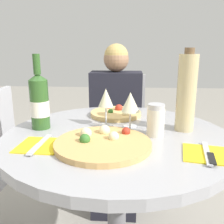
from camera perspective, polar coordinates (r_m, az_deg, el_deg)
dining_table at (r=1.09m, az=1.12°, el=-12.80°), size 0.92×0.92×0.78m
chair_behind_diner at (r=1.92m, az=1.00°, el=-6.27°), size 0.43×0.43×0.91m
seated_diner at (r=1.75m, az=0.77°, el=-5.83°), size 0.35×0.40×1.14m
pizza_large at (r=0.89m, az=-2.16°, el=-7.01°), size 0.34×0.34×0.05m
pizza_small_far at (r=1.27m, az=0.90°, el=-0.27°), size 0.26×0.26×0.05m
wine_bottle at (r=1.10m, az=-16.26°, el=2.30°), size 0.08×0.08×0.31m
tall_carafe at (r=1.06m, az=16.65°, el=4.29°), size 0.08×0.08×0.34m
sugar_shaker at (r=0.99m, az=9.96°, el=-1.87°), size 0.07×0.07×0.13m
wine_glass_back_right at (r=1.08m, az=4.19°, el=2.40°), size 0.07×0.07×0.15m
wine_glass_back_left at (r=1.08m, az=-1.41°, el=3.06°), size 0.07×0.07×0.17m
wine_glass_front_right at (r=1.01m, az=4.22°, el=2.07°), size 0.08×0.08×0.16m
place_setting_left at (r=0.93m, az=-16.23°, el=-7.30°), size 0.16×0.19×0.01m
place_setting_right at (r=0.88m, az=20.92°, el=-9.00°), size 0.18×0.19×0.01m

